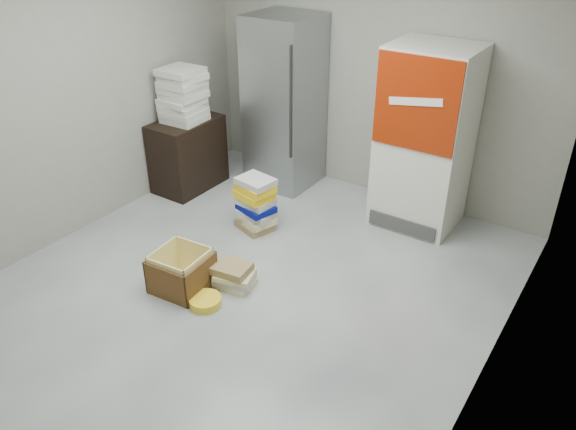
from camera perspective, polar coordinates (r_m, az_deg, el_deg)
The scene contains 10 objects.
ground at distance 4.79m, azimuth -5.85°, elevation -8.57°, with size 5.00×5.00×0.00m, color #B8B8B3.
room_shell at distance 3.94m, azimuth -7.20°, elevation 12.41°, with size 4.04×5.04×2.82m.
steel_fridge at distance 6.33m, azimuth -0.36°, elevation 11.28°, with size 0.70×0.72×1.90m.
coke_cooler at distance 5.63m, azimuth 13.74°, elevation 7.53°, with size 0.80×0.73×1.80m.
wood_shelf at distance 6.50m, azimuth -10.12°, elevation 6.11°, with size 0.50×0.80×0.80m, color black.
supply_box_stack at distance 6.25m, azimuth -10.64°, elevation 11.90°, with size 0.45×0.44×0.58m.
phonebook_stack_main at distance 5.59m, azimuth -3.32°, elevation 1.15°, with size 0.44×0.38×0.57m.
phonebook_stack_side at distance 4.88m, azimuth -5.55°, elevation -6.13°, with size 0.39×0.33×0.21m.
cardboard_box at distance 4.90m, azimuth -10.73°, elevation -5.84°, with size 0.48×0.48×0.36m.
bucket_lid at distance 4.74m, azimuth -8.40°, elevation -8.67°, with size 0.27×0.27×0.07m, color yellow.
Camera 1 is at (2.49, -2.83, 2.96)m, focal length 35.00 mm.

